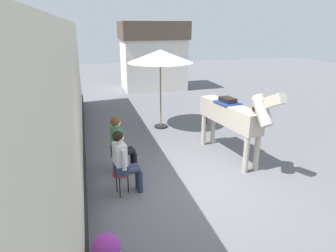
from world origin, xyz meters
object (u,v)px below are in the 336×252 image
object	(u,v)px
saddled_horse_center	(232,115)
cafe_parasol	(160,57)
seated_visitor_near	(123,159)
seated_visitor_far	(120,142)

from	to	relation	value
saddled_horse_center	cafe_parasol	distance (m)	3.34
saddled_horse_center	seated_visitor_near	bearing A→B (deg)	-159.63
seated_visitor_far	saddled_horse_center	xyz separation A→B (m)	(2.85, 0.12, 0.38)
seated_visitor_near	cafe_parasol	bearing A→B (deg)	66.14
seated_visitor_near	seated_visitor_far	bearing A→B (deg)	87.15
seated_visitor_near	cafe_parasol	xyz separation A→B (m)	(1.76, 3.98, 1.59)
seated_visitor_far	cafe_parasol	world-z (taller)	cafe_parasol
seated_visitor_far	seated_visitor_near	bearing A→B (deg)	-92.85
saddled_horse_center	cafe_parasol	bearing A→B (deg)	111.31
seated_visitor_far	cafe_parasol	size ratio (longest dim) A/B	0.54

